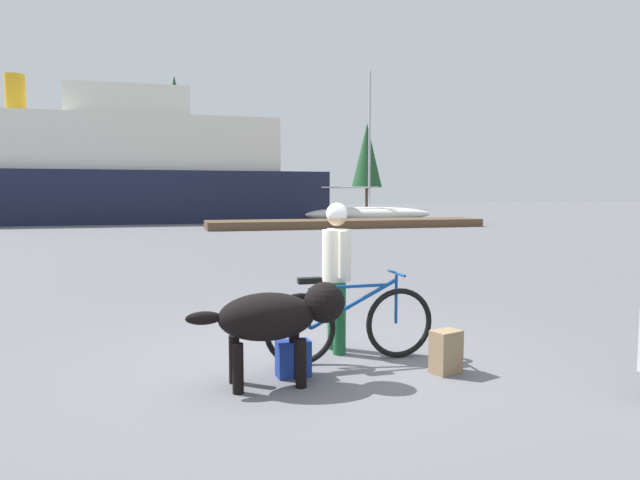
# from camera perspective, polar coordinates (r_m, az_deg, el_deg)

# --- Properties ---
(ground_plane) EXTENTS (160.00, 160.00, 0.00)m
(ground_plane) POSITION_cam_1_polar(r_m,az_deg,el_deg) (5.92, -0.45, -12.53)
(ground_plane) COLOR slate
(bicycle) EXTENTS (1.84, 0.44, 0.93)m
(bicycle) POSITION_cam_1_polar(r_m,az_deg,el_deg) (5.90, 3.05, -8.51)
(bicycle) COLOR black
(bicycle) RESTS_ON ground_plane
(person_cyclist) EXTENTS (0.32, 0.53, 1.66)m
(person_cyclist) POSITION_cam_1_polar(r_m,az_deg,el_deg) (6.17, 1.71, -2.40)
(person_cyclist) COLOR #19592D
(person_cyclist) RESTS_ON ground_plane
(dog) EXTENTS (1.46, 0.51, 0.94)m
(dog) POSITION_cam_1_polar(r_m,az_deg,el_deg) (5.18, -4.31, -7.79)
(dog) COLOR black
(dog) RESTS_ON ground_plane
(backpack) EXTENTS (0.33, 0.28, 0.42)m
(backpack) POSITION_cam_1_polar(r_m,az_deg,el_deg) (5.72, 12.72, -11.05)
(backpack) COLOR #8C7251
(backpack) RESTS_ON ground_plane
(handbag_pannier) EXTENTS (0.33, 0.20, 0.35)m
(handbag_pannier) POSITION_cam_1_polar(r_m,az_deg,el_deg) (5.51, -2.74, -11.96)
(handbag_pannier) COLOR navy
(handbag_pannier) RESTS_ON ground_plane
(dock_pier) EXTENTS (14.20, 2.68, 0.40)m
(dock_pier) POSITION_cam_1_polar(r_m,az_deg,el_deg) (28.75, 2.69, 1.70)
(dock_pier) COLOR brown
(dock_pier) RESTS_ON ground_plane
(ferry_boat) EXTENTS (28.93, 8.04, 8.64)m
(ferry_boat) POSITION_cam_1_polar(r_m,az_deg,el_deg) (37.00, -22.88, 6.40)
(ferry_boat) COLOR #191E38
(ferry_boat) RESTS_ON ground_plane
(sailboat_moored) EXTENTS (8.17, 2.29, 9.12)m
(sailboat_moored) POSITION_cam_1_polar(r_m,az_deg,el_deg) (34.73, 5.02, 2.71)
(sailboat_moored) COLOR silver
(sailboat_moored) RESTS_ON ground_plane
(pine_tree_center) EXTENTS (3.95, 3.95, 12.75)m
(pine_tree_center) POSITION_cam_1_polar(r_m,az_deg,el_deg) (55.61, -14.55, 11.16)
(pine_tree_center) COLOR #4C331E
(pine_tree_center) RESTS_ON ground_plane
(pine_tree_far_right) EXTENTS (3.31, 3.31, 9.31)m
(pine_tree_far_right) POSITION_cam_1_polar(r_m,az_deg,el_deg) (61.80, 4.80, 8.58)
(pine_tree_far_right) COLOR #4C331E
(pine_tree_far_right) RESTS_ON ground_plane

